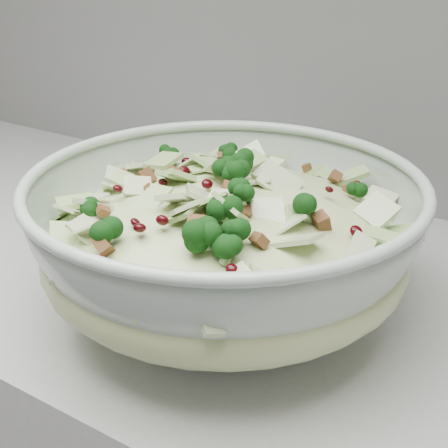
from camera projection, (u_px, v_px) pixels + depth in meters
mixing_bowl at (225, 245)px, 0.63m from camera, size 0.42×0.42×0.16m
salad at (225, 222)px, 0.62m from camera, size 0.47×0.47×0.16m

